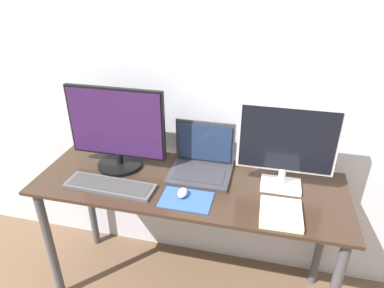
{
  "coord_description": "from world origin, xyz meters",
  "views": [
    {
      "loc": [
        0.36,
        -1.13,
        1.77
      ],
      "look_at": [
        0.01,
        0.3,
        0.99
      ],
      "focal_mm": 32.0,
      "sensor_mm": 36.0,
      "label": 1
    }
  ],
  "objects_px": {
    "book": "(281,213)",
    "laptop": "(202,161)",
    "keyboard": "(110,186)",
    "mouse": "(182,193)",
    "monitor_left": "(117,130)",
    "monitor_right": "(286,145)"
  },
  "relations": [
    {
      "from": "monitor_left",
      "to": "monitor_right",
      "type": "height_order",
      "value": "monitor_left"
    },
    {
      "from": "mouse",
      "to": "book",
      "type": "distance_m",
      "value": 0.47
    },
    {
      "from": "keyboard",
      "to": "mouse",
      "type": "bearing_deg",
      "value": 1.37
    },
    {
      "from": "monitor_left",
      "to": "mouse",
      "type": "relative_size",
      "value": 7.34
    },
    {
      "from": "monitor_right",
      "to": "mouse",
      "type": "xyz_separation_m",
      "value": [
        -0.46,
        -0.2,
        -0.21
      ]
    },
    {
      "from": "monitor_right",
      "to": "keyboard",
      "type": "xyz_separation_m",
      "value": [
        -0.83,
        -0.21,
        -0.23
      ]
    },
    {
      "from": "keyboard",
      "to": "mouse",
      "type": "height_order",
      "value": "mouse"
    },
    {
      "from": "monitor_left",
      "to": "laptop",
      "type": "relative_size",
      "value": 1.64
    },
    {
      "from": "book",
      "to": "laptop",
      "type": "bearing_deg",
      "value": 146.43
    },
    {
      "from": "keyboard",
      "to": "book",
      "type": "distance_m",
      "value": 0.83
    },
    {
      "from": "mouse",
      "to": "keyboard",
      "type": "bearing_deg",
      "value": -178.63
    },
    {
      "from": "monitor_left",
      "to": "mouse",
      "type": "height_order",
      "value": "monitor_left"
    },
    {
      "from": "laptop",
      "to": "keyboard",
      "type": "relative_size",
      "value": 0.7
    },
    {
      "from": "laptop",
      "to": "keyboard",
      "type": "height_order",
      "value": "laptop"
    },
    {
      "from": "monitor_left",
      "to": "monitor_right",
      "type": "xyz_separation_m",
      "value": [
        0.87,
        0.0,
        0.02
      ]
    },
    {
      "from": "laptop",
      "to": "keyboard",
      "type": "distance_m",
      "value": 0.49
    },
    {
      "from": "monitor_left",
      "to": "keyboard",
      "type": "relative_size",
      "value": 1.14
    },
    {
      "from": "keyboard",
      "to": "book",
      "type": "height_order",
      "value": "book"
    },
    {
      "from": "keyboard",
      "to": "mouse",
      "type": "distance_m",
      "value": 0.37
    },
    {
      "from": "laptop",
      "to": "book",
      "type": "xyz_separation_m",
      "value": [
        0.42,
        -0.28,
        -0.05
      ]
    },
    {
      "from": "monitor_left",
      "to": "book",
      "type": "bearing_deg",
      "value": -14.74
    },
    {
      "from": "monitor_left",
      "to": "book",
      "type": "xyz_separation_m",
      "value": [
        0.87,
        -0.23,
        -0.21
      ]
    }
  ]
}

